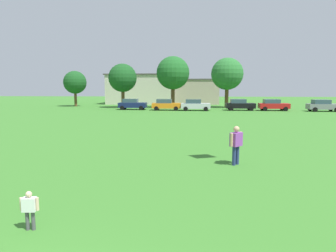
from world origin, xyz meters
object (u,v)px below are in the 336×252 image
object	(u,v)px
parked_car_orange_1	(166,105)
tree_left	(123,78)
parked_car_silver_2	(195,105)
tree_far_left	(75,82)
tree_right	(173,73)
tree_far_right	(227,74)
parked_car_red_4	(273,105)
parked_car_navy_0	(132,104)
parked_car_black_3	(240,105)
parked_car_gray_5	(323,105)
child_kite_flyer	(29,207)
adult_bystander	(236,142)

from	to	relation	value
parked_car_orange_1	tree_left	distance (m)	10.12
parked_car_silver_2	tree_far_left	distance (m)	23.37
tree_right	tree_far_right	size ratio (longest dim) A/B	1.02
parked_car_red_4	tree_far_right	size ratio (longest dim) A/B	0.51
parked_car_red_4	tree_right	bearing A→B (deg)	161.87
parked_car_silver_2	tree_left	xyz separation A→B (m)	(-12.10, 5.42, 4.13)
parked_car_navy_0	parked_car_black_3	size ratio (longest dim) A/B	1.00
parked_car_gray_5	parked_car_navy_0	bearing A→B (deg)	177.34
child_kite_flyer	adult_bystander	distance (m)	8.77
parked_car_orange_1	parked_car_red_4	bearing A→B (deg)	1.82
child_kite_flyer	tree_far_right	size ratio (longest dim) A/B	0.12
parked_car_navy_0	parked_car_orange_1	distance (m)	5.41
tree_far_left	tree_far_right	xyz separation A→B (m)	(26.95, -1.51, 1.34)
child_kite_flyer	tree_right	bearing A→B (deg)	84.74
child_kite_flyer	parked_car_red_4	world-z (taller)	parked_car_red_4
parked_car_silver_2	tree_left	distance (m)	13.89
parked_car_gray_5	parked_car_black_3	bearing A→B (deg)	174.35
tree_left	adult_bystander	bearing A→B (deg)	-69.68
parked_car_red_4	parked_car_black_3	bearing A→B (deg)	177.58
adult_bystander	parked_car_red_4	world-z (taller)	adult_bystander
tree_far_left	tree_right	distance (m)	18.11
child_kite_flyer	tree_right	distance (m)	43.83
parked_car_navy_0	tree_left	bearing A→B (deg)	119.73
child_kite_flyer	parked_car_navy_0	bearing A→B (deg)	93.48
child_kite_flyer	parked_car_black_3	size ratio (longest dim) A/B	0.22
parked_car_gray_5	tree_far_left	xyz separation A→B (m)	(-39.78, 8.45, 3.45)
child_kite_flyer	parked_car_gray_5	world-z (taller)	parked_car_gray_5
parked_car_red_4	tree_far_right	bearing A→B (deg)	135.69
parked_car_gray_5	tree_far_right	xyz separation A→B (m)	(-12.83, 6.94, 4.79)
parked_car_black_3	tree_far_left	xyz separation A→B (m)	(-28.25, 7.31, 3.45)
parked_car_red_4	parked_car_gray_5	xyz separation A→B (m)	(6.68, -0.93, 0.00)
parked_car_gray_5	tree_right	bearing A→B (deg)	164.87
child_kite_flyer	tree_far_left	xyz separation A→B (m)	(-17.16, 46.05, 3.73)
parked_car_navy_0	tree_far_right	xyz separation A→B (m)	(15.11, 5.65, 4.79)
tree_far_right	tree_right	bearing A→B (deg)	-173.56
child_kite_flyer	parked_car_gray_5	bearing A→B (deg)	54.65
child_kite_flyer	parked_car_navy_0	xyz separation A→B (m)	(-5.32, 38.90, 0.28)
parked_car_black_3	tree_left	xyz separation A→B (m)	(-18.80, 4.35, 4.13)
child_kite_flyer	parked_car_red_4	size ratio (longest dim) A/B	0.22
parked_car_orange_1	parked_car_gray_5	bearing A→B (deg)	-1.09
parked_car_orange_1	child_kite_flyer	bearing A→B (deg)	-90.03
tree_right	parked_car_gray_5	bearing A→B (deg)	-15.13
tree_far_left	tree_far_right	bearing A→B (deg)	-3.20
tree_left	parked_car_orange_1	bearing A→B (deg)	-33.20
parked_car_gray_5	tree_far_left	bearing A→B (deg)	168.00
tree_far_left	tree_left	bearing A→B (deg)	-17.41
parked_car_gray_5	tree_left	xyz separation A→B (m)	(-30.34, 5.49, 4.13)
parked_car_navy_0	parked_car_silver_2	size ratio (longest dim) A/B	1.00
parked_car_black_3	parked_car_gray_5	size ratio (longest dim) A/B	1.00
parked_car_red_4	tree_right	xyz separation A→B (m)	(-15.23, 4.99, 4.93)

